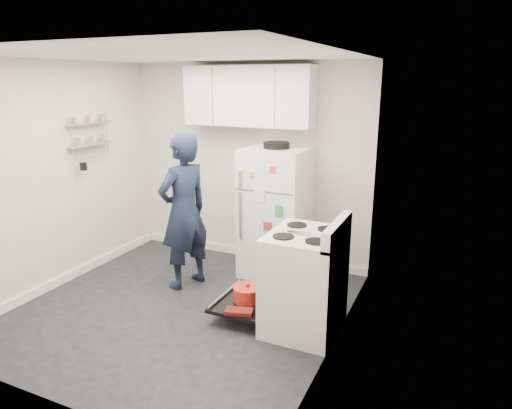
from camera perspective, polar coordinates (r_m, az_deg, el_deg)
The scene contains 7 objects.
room at distance 4.52m, azimuth -10.01°, elevation 1.29°, with size 3.21×3.21×2.51m.
electric_range at distance 4.32m, azimuth 5.94°, elevation -9.65°, with size 0.66×0.76×1.10m.
open_oven_door at distance 4.63m, azimuth -1.13°, elevation -11.58°, with size 0.55×0.72×0.23m.
refrigerator at distance 5.42m, azimuth 2.47°, elevation -0.92°, with size 0.72×0.74×1.60m.
upper_cabinets at distance 5.54m, azimuth -0.92°, elevation 13.41°, with size 1.60×0.33×0.70m, color silver.
wall_shelf_rack at distance 5.73m, azimuth -20.11°, elevation 8.30°, with size 0.14×0.60×0.61m.
person at distance 5.11m, azimuth -9.00°, elevation -0.90°, with size 0.64×0.42×1.75m, color black.
Camera 1 is at (2.48, -3.57, 2.29)m, focal length 32.00 mm.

